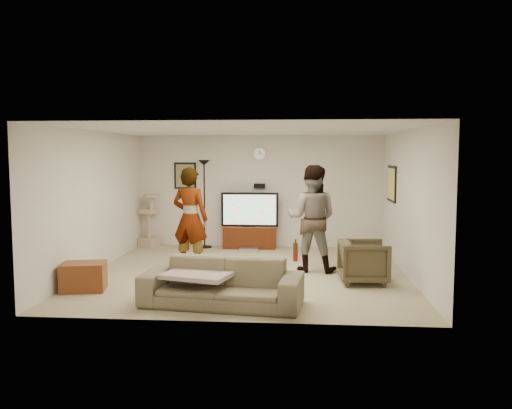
# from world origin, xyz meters

# --- Properties ---
(floor) EXTENTS (5.50, 5.50, 0.02)m
(floor) POSITION_xyz_m (0.00, 0.00, -0.01)
(floor) COLOR tan
(floor) RESTS_ON ground
(ceiling) EXTENTS (5.50, 5.50, 0.02)m
(ceiling) POSITION_xyz_m (0.00, 0.00, 2.51)
(ceiling) COLOR silver
(ceiling) RESTS_ON wall_back
(wall_back) EXTENTS (5.50, 0.04, 2.50)m
(wall_back) POSITION_xyz_m (0.00, 2.75, 1.25)
(wall_back) COLOR white
(wall_back) RESTS_ON floor
(wall_front) EXTENTS (5.50, 0.04, 2.50)m
(wall_front) POSITION_xyz_m (0.00, -2.75, 1.25)
(wall_front) COLOR white
(wall_front) RESTS_ON floor
(wall_left) EXTENTS (0.04, 5.50, 2.50)m
(wall_left) POSITION_xyz_m (-2.75, 0.00, 1.25)
(wall_left) COLOR white
(wall_left) RESTS_ON floor
(wall_right) EXTENTS (0.04, 5.50, 2.50)m
(wall_right) POSITION_xyz_m (2.75, 0.00, 1.25)
(wall_right) COLOR white
(wall_right) RESTS_ON floor
(wall_clock) EXTENTS (0.26, 0.04, 0.26)m
(wall_clock) POSITION_xyz_m (0.00, 2.72, 2.10)
(wall_clock) COLOR silver
(wall_clock) RESTS_ON wall_back
(wall_speaker) EXTENTS (0.25, 0.10, 0.10)m
(wall_speaker) POSITION_xyz_m (0.00, 2.69, 1.38)
(wall_speaker) COLOR black
(wall_speaker) RESTS_ON wall_back
(picture_back) EXTENTS (0.42, 0.03, 0.52)m
(picture_back) POSITION_xyz_m (-1.70, 2.73, 1.60)
(picture_back) COLOR #75704D
(picture_back) RESTS_ON wall_back
(picture_right) EXTENTS (0.03, 0.78, 0.62)m
(picture_right) POSITION_xyz_m (2.73, 1.60, 1.50)
(picture_right) COLOR #FDE866
(picture_right) RESTS_ON wall_right
(tv_stand) EXTENTS (1.17, 0.45, 0.49)m
(tv_stand) POSITION_xyz_m (-0.20, 2.50, 0.24)
(tv_stand) COLOR #41190A
(tv_stand) RESTS_ON floor
(console_box) EXTENTS (0.40, 0.30, 0.07)m
(console_box) POSITION_xyz_m (-0.18, 2.11, 0.04)
(console_box) COLOR #B5B4C1
(console_box) RESTS_ON floor
(tv) EXTENTS (1.27, 0.08, 0.75)m
(tv) POSITION_xyz_m (-0.20, 2.50, 0.86)
(tv) COLOR black
(tv) RESTS_ON tv_stand
(tv_screen) EXTENTS (1.17, 0.01, 0.66)m
(tv_screen) POSITION_xyz_m (-0.20, 2.46, 0.86)
(tv_screen) COLOR #1FDAAB
(tv_screen) RESTS_ON tv
(floor_lamp) EXTENTS (0.32, 0.32, 1.96)m
(floor_lamp) POSITION_xyz_m (-1.22, 2.47, 0.98)
(floor_lamp) COLOR black
(floor_lamp) RESTS_ON floor
(cat_tree) EXTENTS (0.49, 0.49, 1.19)m
(cat_tree) POSITION_xyz_m (-2.49, 2.49, 0.60)
(cat_tree) COLOR tan
(cat_tree) RESTS_ON floor
(person_left) EXTENTS (0.77, 0.61, 1.86)m
(person_left) POSITION_xyz_m (-1.07, 0.22, 0.93)
(person_left) COLOR gray
(person_left) RESTS_ON floor
(person_right) EXTENTS (1.04, 0.87, 1.90)m
(person_right) POSITION_xyz_m (1.12, 0.27, 0.95)
(person_right) COLOR #383F8E
(person_right) RESTS_ON floor
(sofa) EXTENTS (2.28, 1.11, 0.64)m
(sofa) POSITION_xyz_m (-0.16, -2.04, 0.32)
(sofa) COLOR #6E654C
(sofa) RESTS_ON floor
(throw_blanket) EXTENTS (1.06, 0.92, 0.06)m
(throw_blanket) POSITION_xyz_m (-0.49, -2.04, 0.43)
(throw_blanket) COLOR beige
(throw_blanket) RESTS_ON sofa
(beer_bottle) EXTENTS (0.06, 0.06, 0.25)m
(beer_bottle) POSITION_xyz_m (0.85, -2.04, 0.77)
(beer_bottle) COLOR #4F250E
(beer_bottle) RESTS_ON sofa
(armchair) EXTENTS (0.81, 0.79, 0.70)m
(armchair) POSITION_xyz_m (1.94, -0.58, 0.35)
(armchair) COLOR #423A27
(armchair) RESTS_ON floor
(side_table) EXTENTS (0.73, 0.61, 0.43)m
(side_table) POSITION_xyz_m (-2.40, -1.41, 0.22)
(side_table) COLOR brown
(side_table) RESTS_ON floor
(toy_ball) EXTENTS (0.07, 0.07, 0.07)m
(toy_ball) POSITION_xyz_m (-0.86, -0.41, 0.04)
(toy_ball) COLOR #0D9F79
(toy_ball) RESTS_ON floor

